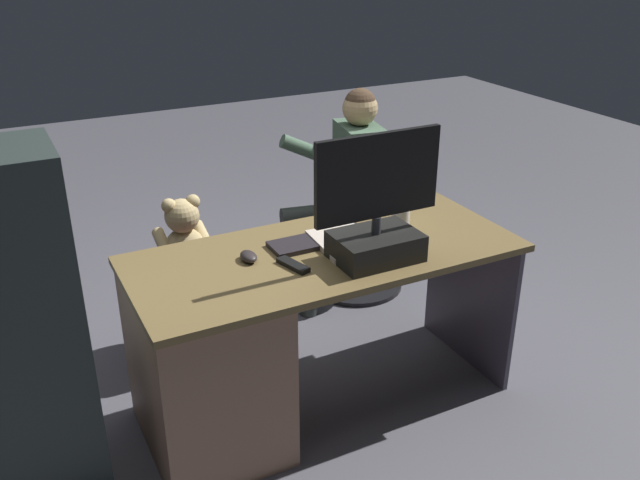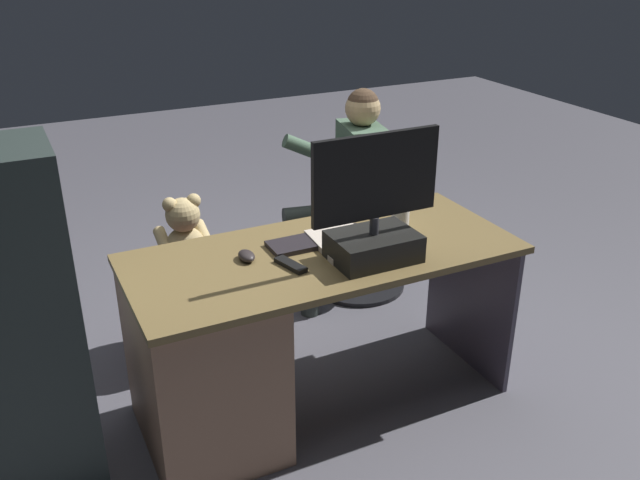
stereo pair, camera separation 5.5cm
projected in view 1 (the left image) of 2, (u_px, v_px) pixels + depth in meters
ground_plane at (286, 354)px, 3.36m from camera, size 10.00×10.00×0.00m
desk at (233, 349)px, 2.69m from camera, size 1.56×0.68×0.73m
monitor at (376, 221)px, 2.59m from camera, size 0.52×0.23×0.50m
keyboard at (320, 240)px, 2.79m from camera, size 0.42×0.14×0.02m
computer_mouse at (249, 256)px, 2.63m from camera, size 0.06×0.10×0.04m
cup at (400, 219)px, 2.89m from camera, size 0.08×0.08×0.09m
tv_remote at (293, 265)px, 2.59m from camera, size 0.08×0.16×0.02m
notebook_binder at (344, 243)px, 2.76m from camera, size 0.24×0.31×0.02m
office_chair_teddy at (190, 303)px, 3.29m from camera, size 0.52×0.52×0.45m
teddy_bear at (183, 235)px, 3.16m from camera, size 0.25×0.25×0.36m
visitor_chair at (357, 245)px, 3.89m from camera, size 0.53×0.53×0.45m
person at (345, 180)px, 3.66m from camera, size 0.60×0.54×1.14m
equipment_rack at (14, 339)px, 2.29m from camera, size 0.44×0.36×1.31m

